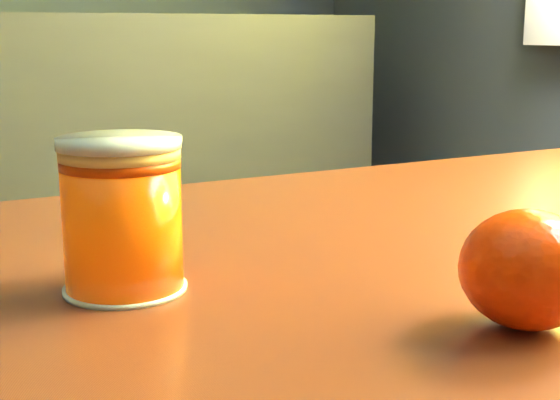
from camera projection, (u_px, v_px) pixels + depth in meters
name	position (u px, v px, depth m)	size (l,w,h in m)	color
table	(449.00, 384.00, 0.54)	(1.03, 0.78, 0.71)	maroon
juice_glass	(122.00, 216.00, 0.45)	(0.07, 0.07, 0.09)	#FF5105
orange_front	(528.00, 269.00, 0.39)	(0.07, 0.07, 0.06)	#FF3705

